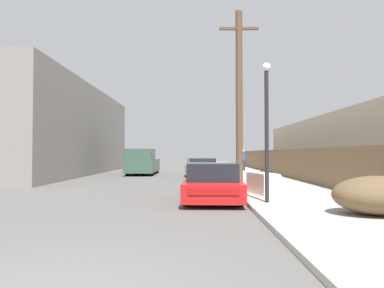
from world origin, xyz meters
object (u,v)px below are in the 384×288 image
Objects in this scene: car_parked_mid at (201,169)px; utility_pole at (239,95)px; discarded_fridge at (263,183)px; parked_sports_car_red at (212,183)px; brush_pile at (379,195)px; pickup_truck at (142,162)px; street_lamp at (267,120)px; pedestrian at (243,160)px.

car_parked_mid is 0.59× the size of utility_pole.
discarded_fridge is 2.11m from parked_sports_car_red.
pickup_truck is at bearing 115.96° from brush_pile.
pickup_truck reaches higher than parked_sports_car_red.
street_lamp reaches higher than car_parked_mid.
street_lamp is 18.60m from pedestrian.
pickup_truck reaches higher than brush_pile.
car_parked_mid is 1.14× the size of street_lamp.
street_lamp is 1.93× the size of brush_pile.
brush_pile is (3.98, -13.43, -0.02)m from car_parked_mid.
street_lamp is (6.00, -14.83, 1.62)m from pickup_truck.
street_lamp is 3.58m from brush_pile.
brush_pile is at bearing -72.73° from utility_pole.
pickup_truck reaches higher than pedestrian.
utility_pole is (-0.41, 3.28, 3.71)m from discarded_fridge.
discarded_fridge is 2.99m from street_lamp.
street_lamp is (1.78, -11.42, 1.96)m from car_parked_mid.
brush_pile is at bearing -38.65° from parked_sports_car_red.
utility_pole is at bearing -79.21° from car_parked_mid.
pickup_truck is 3.03× the size of pedestrian.
utility_pole reaches higher than street_lamp.
pickup_truck is at bearing -155.44° from pedestrian.
pickup_truck is 8.69m from pedestrian.
utility_pole reaches higher than car_parked_mid.
utility_pole is 3.72× the size of brush_pile.
utility_pole is (1.46, 4.26, 3.64)m from parked_sports_car_red.
car_parked_mid is 2.70× the size of pedestrian.
discarded_fridge is 9.51m from car_parked_mid.
parked_sports_car_red is at bearing -108.87° from utility_pole.
brush_pile reaches higher than discarded_fridge.
pedestrian is at bearing 80.13° from parked_sports_car_red.
street_lamp is at bearing -95.88° from pedestrian.
parked_sports_car_red is 2.38× the size of pedestrian.
parked_sports_car_red is at bearing -93.58° from car_parked_mid.
parked_sports_car_red is 1.00× the size of street_lamp.
pickup_truck is (-6.30, 12.69, 0.44)m from discarded_fridge.
car_parked_mid is 2.20× the size of brush_pile.
pedestrian is (1.60, 16.30, 0.53)m from discarded_fridge.
discarded_fridge is 0.23× the size of utility_pole.
utility_pole is 13.55m from pedestrian.
utility_pole reaches higher than pedestrian.
pedestrian reaches higher than discarded_fridge.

